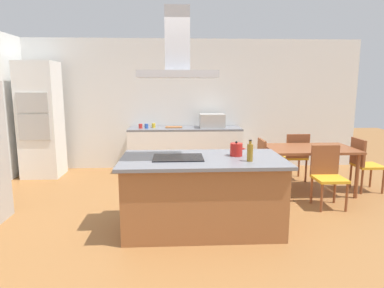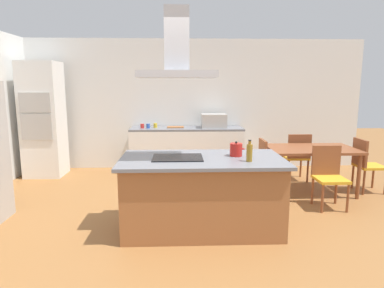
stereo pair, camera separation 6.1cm
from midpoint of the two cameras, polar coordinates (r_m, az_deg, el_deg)
name	(u,v)px [view 1 (the left image)]	position (r m, az deg, el deg)	size (l,w,h in m)	color
ground	(195,191)	(5.79, 0.18, -7.87)	(16.00, 16.00, 0.00)	#936033
wall_back	(190,105)	(7.27, -0.59, 6.64)	(7.20, 0.10, 2.70)	white
kitchen_island	(202,193)	(4.23, 1.32, -8.25)	(1.97, 1.06, 0.90)	#995B33
cooktop	(178,158)	(4.10, -2.78, -2.29)	(0.60, 0.44, 0.01)	black
tea_kettle	(236,149)	(4.24, 7.04, -0.92)	(0.20, 0.15, 0.19)	#B21E19
olive_oil_bottle	(250,152)	(3.96, 9.26, -1.37)	(0.07, 0.07, 0.25)	olive
back_counter	(185,149)	(7.01, -1.41, -0.91)	(2.29, 0.62, 0.90)	white
countertop_microwave	(212,121)	(6.96, 3.13, 3.91)	(0.50, 0.38, 0.28)	#B2AFAA
coffee_mug_red	(141,126)	(6.93, -8.88, 2.98)	(0.08, 0.08, 0.09)	red
coffee_mug_blue	(146,126)	(6.92, -7.90, 3.00)	(0.08, 0.08, 0.09)	#2D56B2
coffee_mug_yellow	(154,125)	(7.01, -6.71, 3.12)	(0.08, 0.08, 0.09)	gold
cutting_board	(174,127)	(6.99, -3.32, 2.85)	(0.34, 0.24, 0.02)	#995B33
wall_oven_stack	(41,120)	(7.17, -24.25, 3.71)	(0.70, 0.66, 2.20)	white
dining_table	(310,152)	(5.92, 18.90, -1.35)	(1.40, 0.90, 0.75)	brown
chair_at_left_end	(255,163)	(5.68, 10.20, -3.07)	(0.42, 0.42, 0.89)	gold
chair_facing_back_wall	(295,154)	(6.56, 16.68, -1.58)	(0.42, 0.42, 0.89)	gold
chair_facing_island	(327,172)	(5.36, 21.43, -4.41)	(0.42, 0.42, 0.89)	gold
chair_at_right_end	(363,161)	(6.35, 26.52, -2.60)	(0.42, 0.42, 0.89)	gold
range_hood	(177,55)	(4.02, -2.92, 14.62)	(0.90, 0.55, 0.78)	#ADADB2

